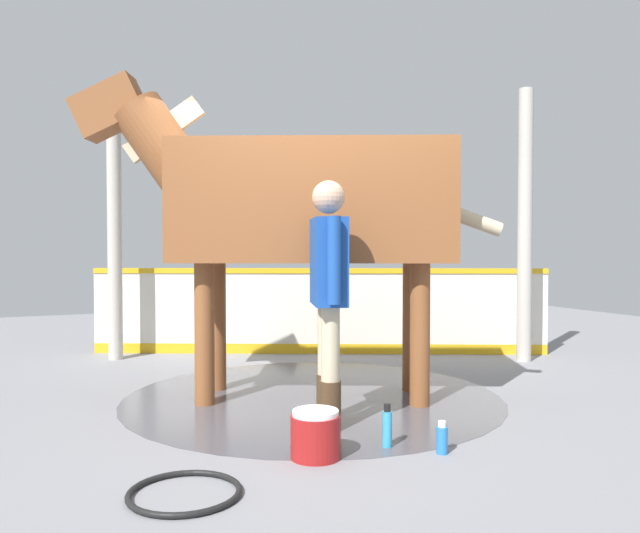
% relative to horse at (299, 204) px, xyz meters
% --- Properties ---
extents(ground_plane, '(16.00, 16.00, 0.02)m').
position_rel_horse_xyz_m(ground_plane, '(-0.24, -0.05, -1.65)').
color(ground_plane, gray).
extents(wet_patch, '(3.19, 3.19, 0.00)m').
position_rel_horse_xyz_m(wet_patch, '(-0.05, -0.10, -1.63)').
color(wet_patch, '#4C4C54').
rests_on(wet_patch, ground).
extents(barrier_wall, '(2.40, 4.91, 1.02)m').
position_rel_horse_xyz_m(barrier_wall, '(1.91, -1.04, -1.17)').
color(barrier_wall, silver).
rests_on(barrier_wall, ground).
extents(roof_post_near, '(0.16, 0.16, 3.03)m').
position_rel_horse_xyz_m(roof_post_near, '(2.52, 1.22, -0.12)').
color(roof_post_near, '#B7B2A8').
rests_on(roof_post_near, ground).
extents(roof_post_far, '(0.16, 0.16, 3.03)m').
position_rel_horse_xyz_m(roof_post_far, '(0.53, -2.93, -0.12)').
color(roof_post_far, '#B7B2A8').
rests_on(roof_post_far, ground).
extents(horse, '(1.94, 3.36, 2.73)m').
position_rel_horse_xyz_m(horse, '(0.00, 0.00, 0.00)').
color(horse, brown).
rests_on(horse, ground).
extents(handler, '(0.67, 0.37, 1.74)m').
position_rel_horse_xyz_m(handler, '(-0.87, 0.14, -0.62)').
color(handler, '#47331E').
rests_on(handler, ground).
extents(wash_bucket, '(0.30, 0.30, 0.29)m').
position_rel_horse_xyz_m(wash_bucket, '(-1.46, 0.49, -1.49)').
color(wash_bucket, maroon).
rests_on(wash_bucket, ground).
extents(bottle_shampoo, '(0.06, 0.06, 0.28)m').
position_rel_horse_xyz_m(bottle_shampoo, '(-1.46, -0.00, -1.51)').
color(bottle_shampoo, '#3399CC').
rests_on(bottle_shampoo, ground).
extents(bottle_spray, '(0.07, 0.07, 0.20)m').
position_rel_horse_xyz_m(bottle_spray, '(-1.71, -0.25, -1.54)').
color(bottle_spray, blue).
rests_on(bottle_spray, ground).
extents(hose_coil, '(0.59, 0.59, 0.03)m').
position_rel_horse_xyz_m(hose_coil, '(-1.71, 1.34, -1.62)').
color(hose_coil, black).
rests_on(hose_coil, ground).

